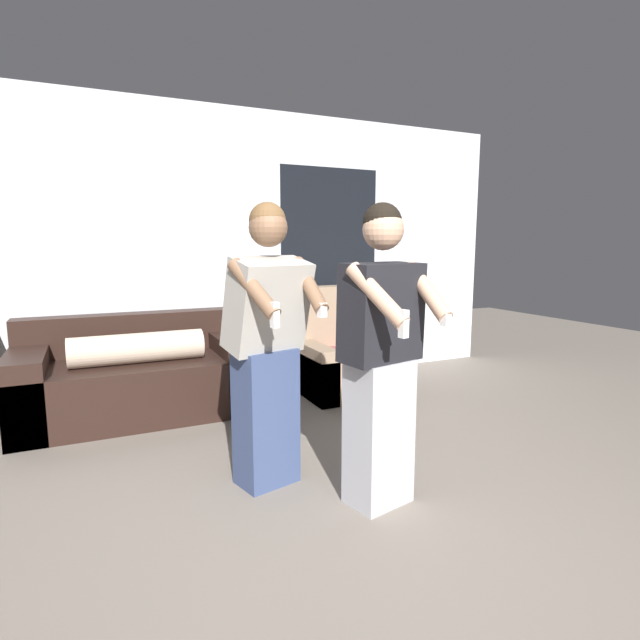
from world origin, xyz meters
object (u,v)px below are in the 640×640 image
(armchair, at_px, (345,358))
(person_right, at_px, (381,358))
(couch, at_px, (138,378))
(person_left, at_px, (267,348))

(armchair, xyz_separation_m, person_right, (-0.83, -1.99, 0.50))
(couch, xyz_separation_m, armchair, (1.89, -0.12, 0.01))
(couch, xyz_separation_m, person_right, (1.06, -2.11, 0.51))
(couch, relative_size, armchair, 1.85)
(couch, distance_m, person_left, 1.82)
(couch, bearing_deg, person_right, -63.25)
(couch, distance_m, person_right, 2.41)
(person_left, relative_size, person_right, 1.01)
(person_left, bearing_deg, couch, 109.52)
(armchair, height_order, person_right, person_right)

